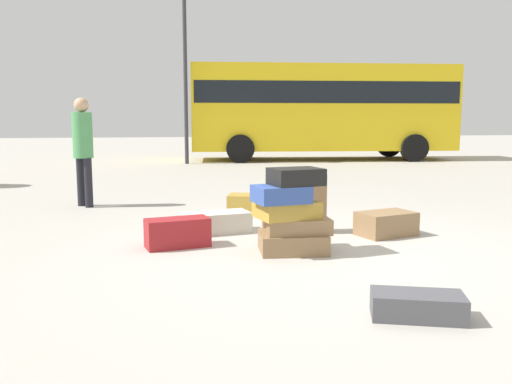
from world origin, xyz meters
name	(u,v)px	position (x,y,z in m)	size (l,w,h in m)	color
ground_plane	(325,253)	(0.00, 0.00, 0.00)	(80.00, 80.00, 0.00)	#ADA89E
suitcase_tower	(291,216)	(-0.34, 0.09, 0.37)	(0.80, 0.61, 0.85)	olive
suitcase_brown_upright_blue	(386,224)	(0.95, 0.63, 0.14)	(0.64, 0.41, 0.27)	olive
suitcase_charcoal_right_side	(417,306)	(0.02, -1.80, 0.09)	(0.61, 0.29, 0.17)	#4C4C51
suitcase_cream_behind_tower	(217,222)	(-0.95, 1.18, 0.12)	(0.76, 0.39, 0.24)	beige
suitcase_maroon_foreground_far	(178,233)	(-1.44, 0.55, 0.15)	(0.65, 0.30, 0.30)	maroon
suitcase_brown_foreground_near	(311,203)	(0.15, 0.97, 0.35)	(0.31, 0.28, 0.70)	olive
suitcase_tan_white_trunk	(254,202)	(-0.19, 2.65, 0.11)	(0.76, 0.42, 0.23)	#B28C33
person_bearded_onlooker	(83,143)	(-2.69, 3.49, 0.98)	(0.30, 0.30, 1.66)	black
parked_bus	(321,106)	(4.14, 12.42, 1.83)	(9.02, 3.57, 3.15)	yellow
lamp_post	(185,46)	(-0.55, 11.49, 3.58)	(0.36, 0.36, 5.39)	#333338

